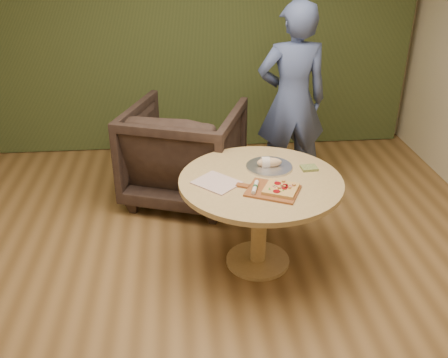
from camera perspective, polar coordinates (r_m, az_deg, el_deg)
room_shell at (r=2.96m, az=0.07°, el=6.88°), size 5.04×6.04×2.84m
curtain at (r=5.76m, az=-2.71°, el=16.91°), size 4.80×0.14×2.78m
pedestal_table at (r=3.75m, az=4.15°, el=-1.91°), size 1.21×1.21×0.75m
pizza_paddle at (r=3.51m, az=5.44°, el=-1.32°), size 0.47×0.40×0.01m
flatbread_pizza at (r=3.50m, az=6.53°, el=-1.10°), size 0.29×0.29×0.04m
cutlery_roll at (r=3.50m, az=3.58°, el=-0.93°), size 0.08×0.20×0.03m
newspaper at (r=3.61m, az=-0.84°, el=-0.42°), size 0.39×0.39×0.01m
serving_tray at (r=3.86m, az=5.18°, el=1.42°), size 0.36×0.36×0.02m
bread_roll at (r=3.84m, az=5.08°, el=1.91°), size 0.19×0.09×0.09m
green_packet at (r=3.87m, az=9.70°, el=1.26°), size 0.13×0.11×0.02m
armchair at (r=4.77m, az=-4.53°, el=3.54°), size 1.27×1.23×1.04m
person_standing at (r=4.83m, az=7.77°, el=8.85°), size 0.69×0.47×1.85m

